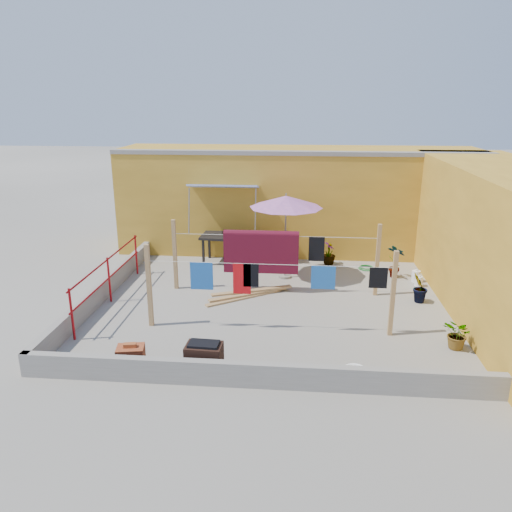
% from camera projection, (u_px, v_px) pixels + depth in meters
% --- Properties ---
extents(ground, '(80.00, 80.00, 0.00)m').
position_uv_depth(ground, '(272.00, 304.00, 11.79)').
color(ground, '#9E998E').
rests_on(ground, ground).
extents(wall_back, '(11.00, 3.27, 3.21)m').
position_uv_depth(wall_back, '(297.00, 199.00, 15.73)').
color(wall_back, gold).
rests_on(wall_back, ground).
extents(wall_right, '(2.40, 9.00, 3.20)m').
position_uv_depth(wall_right, '(511.00, 244.00, 10.86)').
color(wall_right, gold).
rests_on(wall_right, ground).
extents(parapet_front, '(8.30, 0.16, 0.44)m').
position_uv_depth(parapet_front, '(259.00, 375.00, 8.32)').
color(parapet_front, gray).
rests_on(parapet_front, ground).
extents(parapet_left, '(0.16, 7.30, 0.44)m').
position_uv_depth(parapet_left, '(104.00, 289.00, 12.08)').
color(parapet_left, gray).
rests_on(parapet_left, ground).
extents(red_railing, '(0.05, 4.20, 1.10)m').
position_uv_depth(red_railing, '(109.00, 273.00, 11.72)').
color(red_railing, maroon).
rests_on(red_railing, ground).
extents(clothesline_rig, '(5.09, 2.35, 1.80)m').
position_uv_depth(clothesline_rig, '(263.00, 256.00, 12.06)').
color(clothesline_rig, tan).
rests_on(clothesline_rig, ground).
extents(patio_umbrella, '(2.46, 2.46, 2.31)m').
position_uv_depth(patio_umbrella, '(286.00, 202.00, 12.94)').
color(patio_umbrella, gray).
rests_on(patio_umbrella, ground).
extents(outdoor_table, '(1.84, 1.00, 0.84)m').
position_uv_depth(outdoor_table, '(232.00, 238.00, 14.54)').
color(outdoor_table, black).
rests_on(outdoor_table, ground).
extents(brick_stack, '(0.54, 0.44, 0.43)m').
position_uv_depth(brick_stack, '(131.00, 355.00, 9.04)').
color(brick_stack, '#A24025').
rests_on(brick_stack, ground).
extents(lumber_pile, '(2.01, 1.36, 0.13)m').
position_uv_depth(lumber_pile, '(248.00, 294.00, 12.21)').
color(lumber_pile, tan).
rests_on(lumber_pile, ground).
extents(brazier, '(0.65, 0.45, 0.57)m').
position_uv_depth(brazier, '(204.00, 358.00, 8.77)').
color(brazier, black).
rests_on(brazier, ground).
extents(white_basin, '(0.44, 0.44, 0.08)m').
position_uv_depth(white_basin, '(355.00, 371.00, 8.80)').
color(white_basin, white).
rests_on(white_basin, ground).
extents(water_jug_a, '(0.19, 0.19, 0.31)m').
position_uv_depth(water_jug_a, '(419.00, 281.00, 12.87)').
color(water_jug_a, white).
rests_on(water_jug_a, ground).
extents(water_jug_b, '(0.22, 0.22, 0.35)m').
position_uv_depth(water_jug_b, '(416.00, 276.00, 13.18)').
color(water_jug_b, white).
rests_on(water_jug_b, ground).
extents(green_hose, '(0.46, 0.46, 0.07)m').
position_uv_depth(green_hose, '(366.00, 268.00, 14.22)').
color(green_hose, '#187027').
rests_on(green_hose, ground).
extents(plant_back_a, '(0.89, 0.88, 0.75)m').
position_uv_depth(plant_back_a, '(279.00, 250.00, 14.72)').
color(plant_back_a, '#1D5217').
rests_on(plant_back_a, ground).
extents(plant_back_b, '(0.40, 0.40, 0.67)m').
position_uv_depth(plant_back_b, '(329.00, 253.00, 14.54)').
color(plant_back_b, '#1D5217').
rests_on(plant_back_b, ground).
extents(plant_right_a, '(0.58, 0.58, 0.93)m').
position_uv_depth(plant_right_a, '(395.00, 261.00, 13.42)').
color(plant_right_a, '#1D5217').
rests_on(plant_right_a, ground).
extents(plant_right_b, '(0.50, 0.53, 0.75)m').
position_uv_depth(plant_right_b, '(420.00, 288.00, 11.76)').
color(plant_right_b, '#1D5217').
rests_on(plant_right_b, ground).
extents(plant_right_c, '(0.69, 0.71, 0.61)m').
position_uv_depth(plant_right_c, '(459.00, 335.00, 9.57)').
color(plant_right_c, '#1D5217').
rests_on(plant_right_c, ground).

